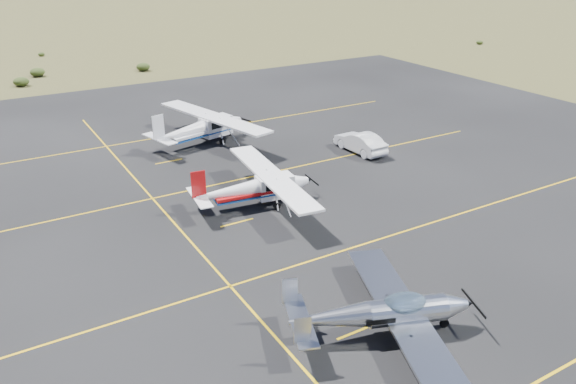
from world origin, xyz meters
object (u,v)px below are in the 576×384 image
object	(u,v)px
aircraft_low_wing	(385,313)
aircraft_plain	(201,127)
sedan	(360,142)
aircraft_cessna	(255,187)

from	to	relation	value
aircraft_low_wing	aircraft_plain	world-z (taller)	aircraft_plain
aircraft_plain	sedan	xyz separation A→B (m)	(9.36, -7.60, -0.59)
aircraft_cessna	sedan	world-z (taller)	aircraft_cessna
aircraft_low_wing	sedan	world-z (taller)	aircraft_low_wing
aircraft_low_wing	aircraft_plain	xyz separation A→B (m)	(2.72, 25.01, 0.29)
aircraft_cessna	aircraft_plain	size ratio (longest dim) A/B	0.90
aircraft_low_wing	aircraft_cessna	bearing A→B (deg)	105.38
sedan	aircraft_low_wing	bearing A→B (deg)	53.01
aircraft_cessna	sedan	bearing A→B (deg)	27.80
aircraft_plain	aircraft_cessna	bearing A→B (deg)	-111.57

